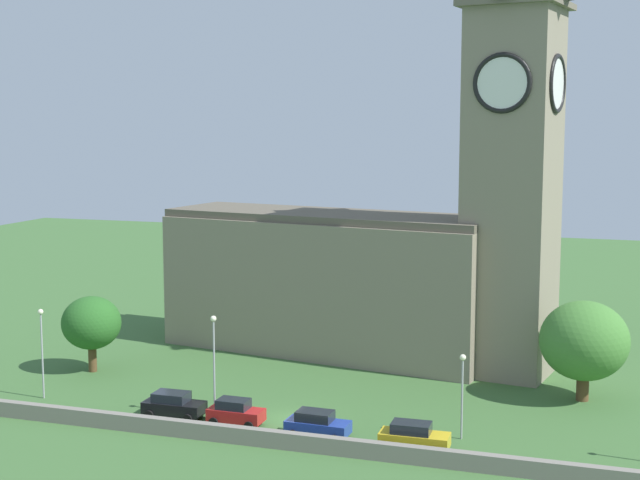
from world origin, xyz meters
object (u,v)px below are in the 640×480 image
(streetlamp_west_mid, at_px, (214,351))
(tree_riverside_east, at_px, (584,341))
(church, at_px, (381,249))
(streetlamp_central, at_px, (462,381))
(car_red, at_px, (235,412))
(car_black, at_px, (173,405))
(car_blue, at_px, (317,424))
(tree_by_tower, at_px, (91,323))
(car_yellow, at_px, (414,437))
(streetlamp_west_end, at_px, (42,339))

(streetlamp_west_mid, relative_size, tree_riverside_east, 0.98)
(church, xyz_separation_m, streetlamp_central, (10.98, -19.94, -5.98))
(car_red, bearing_deg, car_black, 178.04)
(car_red, relative_size, streetlamp_west_mid, 0.52)
(tree_riverside_east, bearing_deg, car_blue, -139.47)
(church, bearing_deg, streetlamp_west_mid, -108.26)
(car_black, relative_size, tree_riverside_east, 0.58)
(tree_by_tower, bearing_deg, streetlamp_west_mid, -28.67)
(streetlamp_central, bearing_deg, car_blue, -163.67)
(tree_by_tower, bearing_deg, car_red, -28.03)
(car_blue, distance_m, car_yellow, 6.95)
(car_yellow, xyz_separation_m, tree_by_tower, (-30.93, 10.50, 3.34))
(car_blue, relative_size, tree_riverside_east, 0.57)
(car_blue, xyz_separation_m, streetlamp_west_mid, (-8.43, 1.48, 4.15))
(streetlamp_west_mid, bearing_deg, car_blue, -9.95)
(streetlamp_west_end, relative_size, tree_by_tower, 1.08)
(streetlamp_west_end, bearing_deg, car_red, -4.30)
(church, xyz_separation_m, tree_riverside_east, (18.50, -8.14, -5.29))
(car_yellow, xyz_separation_m, streetlamp_west_mid, (-15.36, 1.99, 4.12))
(car_black, bearing_deg, streetlamp_west_mid, 12.59)
(church, distance_m, tree_riverside_east, 20.89)
(car_red, relative_size, car_blue, 0.90)
(church, xyz_separation_m, car_yellow, (8.35, -23.24, -9.10))
(car_yellow, bearing_deg, streetlamp_west_mid, 172.63)
(streetlamp_central, distance_m, tree_riverside_east, 14.01)
(car_black, relative_size, tree_by_tower, 0.69)
(church, distance_m, car_blue, 24.54)
(car_blue, xyz_separation_m, streetlamp_central, (9.56, 2.80, 3.15))
(streetlamp_west_end, bearing_deg, streetlamp_west_mid, -1.64)
(church, distance_m, car_yellow, 26.32)
(car_red, height_order, car_blue, car_red)
(car_red, distance_m, car_yellow, 13.40)
(streetlamp_west_mid, bearing_deg, car_yellow, -7.37)
(car_yellow, bearing_deg, tree_riverside_east, 56.11)
(streetlamp_west_end, relative_size, tree_riverside_east, 0.91)
(tree_riverside_east, bearing_deg, tree_by_tower, -173.60)
(car_black, relative_size, streetlamp_west_mid, 0.59)
(car_yellow, relative_size, streetlamp_central, 0.78)
(car_black, bearing_deg, tree_by_tower, 143.77)
(car_blue, bearing_deg, streetlamp_central, 16.33)
(tree_by_tower, bearing_deg, car_blue, -22.60)
(car_yellow, bearing_deg, car_black, 175.93)
(streetlamp_west_mid, bearing_deg, car_red, -22.85)
(church, relative_size, streetlamp_central, 6.34)
(car_red, bearing_deg, tree_riverside_east, 30.74)
(car_black, bearing_deg, car_blue, -4.01)
(streetlamp_west_mid, xyz_separation_m, streetlamp_central, (17.99, 1.32, -1.00))
(streetlamp_west_mid, bearing_deg, streetlamp_central, 4.20)
(car_red, height_order, streetlamp_central, streetlamp_central)
(car_black, distance_m, car_yellow, 18.44)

